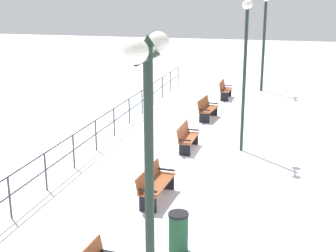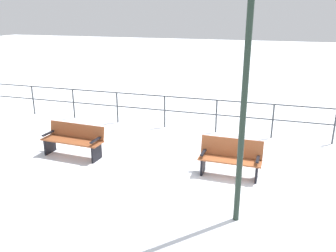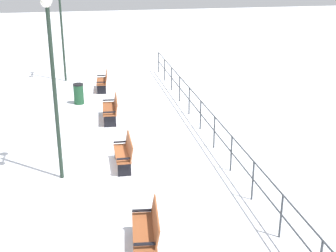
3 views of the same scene
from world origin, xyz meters
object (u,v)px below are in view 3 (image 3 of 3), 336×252
object	(u,v)px
lamppost_near	(60,12)
trash_bin	(79,94)
bench_second	(111,109)
bench_nearest	(103,81)
bench_fourth	(148,230)
bench_third	(125,152)
lamppost_middle	(51,55)

from	to	relation	value
lamppost_near	trash_bin	distance (m)	4.99
bench_second	lamppost_near	size ratio (longest dim) A/B	0.35
bench_nearest	bench_second	distance (m)	4.22
bench_second	bench_fourth	distance (m)	8.45
bench_third	bench_fourth	size ratio (longest dim) A/B	0.96
lamppost_middle	trash_bin	xyz separation A→B (m)	(-0.60, -6.94, -3.10)
bench_second	bench_fourth	bearing A→B (deg)	93.81
bench_nearest	bench_third	bearing A→B (deg)	94.70
lamppost_middle	trash_bin	bearing A→B (deg)	-94.92
bench_second	trash_bin	xyz separation A→B (m)	(1.19, -2.33, -0.02)
bench_third	trash_bin	world-z (taller)	bench_third
bench_fourth	lamppost_near	world-z (taller)	lamppost_near
bench_fourth	lamppost_middle	size ratio (longest dim) A/B	0.31
lamppost_middle	bench_third	bearing A→B (deg)	-168.21
bench_nearest	trash_bin	xyz separation A→B (m)	(1.14, 1.89, -0.00)
bench_second	lamppost_middle	bearing A→B (deg)	71.90
bench_fourth	lamppost_near	distance (m)	15.18
bench_third	lamppost_near	world-z (taller)	lamppost_near
bench_nearest	trash_bin	distance (m)	2.21
bench_nearest	trash_bin	bearing A→B (deg)	62.84
bench_nearest	lamppost_near	distance (m)	4.00
bench_second	lamppost_middle	distance (m)	5.82
lamppost_middle	bench_fourth	bearing A→B (deg)	116.19
lamppost_near	trash_bin	xyz separation A→B (m)	(-0.60, 4.00, -2.93)
bench_third	lamppost_middle	xyz separation A→B (m)	(1.85, 0.39, 3.08)
bench_fourth	trash_bin	size ratio (longest dim) A/B	1.77
bench_nearest	lamppost_near	xyz separation A→B (m)	(1.74, -2.10, 2.93)
bench_nearest	lamppost_middle	xyz separation A→B (m)	(1.74, 8.83, 3.10)
bench_second	lamppost_near	bearing A→B (deg)	-71.14
bench_fourth	lamppost_middle	distance (m)	5.27
lamppost_middle	lamppost_near	bearing A→B (deg)	-90.00
bench_nearest	lamppost_near	bearing A→B (deg)	-46.45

